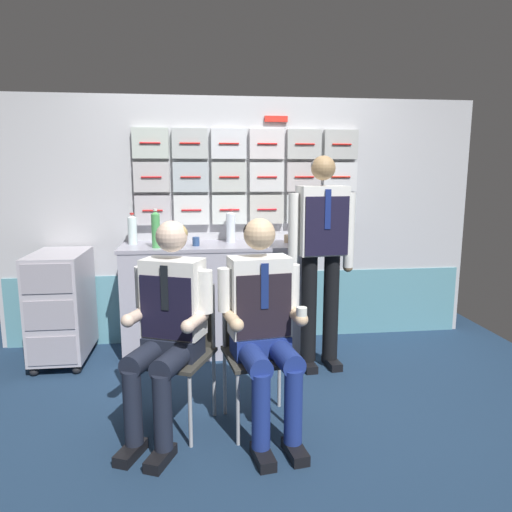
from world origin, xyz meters
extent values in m
cube|color=#1C324D|center=(0.00, 0.00, -0.02)|extent=(4.80, 4.80, 0.04)
cube|color=#B9BAC0|center=(0.00, 1.38, 1.07)|extent=(4.20, 0.06, 2.15)
cube|color=#5893A2|center=(0.00, 1.34, 0.31)|extent=(4.12, 0.01, 0.62)
cube|color=#B9B5BC|center=(-0.76, 1.32, 1.19)|extent=(0.30, 0.06, 0.25)
cylinder|color=red|center=(-0.76, 1.28, 1.19)|extent=(0.17, 0.01, 0.01)
cube|color=silver|center=(-0.44, 1.32, 1.19)|extent=(0.30, 0.06, 0.25)
cylinder|color=red|center=(-0.44, 1.28, 1.19)|extent=(0.17, 0.01, 0.01)
cube|color=silver|center=(-0.11, 1.32, 1.19)|extent=(0.30, 0.06, 0.25)
cylinder|color=red|center=(-0.11, 1.28, 1.19)|extent=(0.17, 0.01, 0.01)
cube|color=beige|center=(0.22, 1.32, 1.19)|extent=(0.30, 0.06, 0.25)
cylinder|color=red|center=(0.22, 1.28, 1.19)|extent=(0.17, 0.01, 0.01)
cube|color=silver|center=(0.55, 1.32, 1.19)|extent=(0.30, 0.06, 0.25)
cylinder|color=red|center=(0.55, 1.28, 1.19)|extent=(0.17, 0.01, 0.01)
cube|color=silver|center=(0.88, 1.32, 1.19)|extent=(0.30, 0.06, 0.25)
cylinder|color=red|center=(0.88, 1.28, 1.19)|extent=(0.17, 0.01, 0.01)
cube|color=#B6B3B5|center=(-0.76, 1.32, 1.47)|extent=(0.30, 0.06, 0.25)
cylinder|color=red|center=(-0.76, 1.28, 1.47)|extent=(0.17, 0.01, 0.01)
cube|color=#A8B4BA|center=(-0.44, 1.32, 1.47)|extent=(0.30, 0.06, 0.25)
cylinder|color=red|center=(-0.44, 1.28, 1.47)|extent=(0.17, 0.01, 0.01)
cube|color=#B9BFBA|center=(-0.11, 1.32, 1.47)|extent=(0.30, 0.06, 0.25)
cylinder|color=red|center=(-0.11, 1.28, 1.47)|extent=(0.17, 0.01, 0.01)
cube|color=silver|center=(0.22, 1.32, 1.47)|extent=(0.30, 0.06, 0.25)
cylinder|color=red|center=(0.22, 1.28, 1.47)|extent=(0.17, 0.01, 0.01)
cube|color=#BBB4B5|center=(0.55, 1.32, 1.47)|extent=(0.30, 0.06, 0.25)
cylinder|color=red|center=(0.55, 1.28, 1.47)|extent=(0.17, 0.01, 0.01)
cube|color=silver|center=(0.88, 1.32, 1.47)|extent=(0.30, 0.06, 0.25)
cylinder|color=red|center=(0.88, 1.28, 1.47)|extent=(0.17, 0.01, 0.01)
cube|color=#B3BFB6|center=(-0.76, 1.32, 1.75)|extent=(0.30, 0.06, 0.25)
cylinder|color=red|center=(-0.76, 1.28, 1.75)|extent=(0.17, 0.01, 0.01)
cube|color=#ADB3B3|center=(-0.44, 1.32, 1.75)|extent=(0.30, 0.06, 0.25)
cylinder|color=red|center=(-0.44, 1.28, 1.75)|extent=(0.17, 0.01, 0.01)
cube|color=silver|center=(-0.11, 1.32, 1.75)|extent=(0.30, 0.06, 0.25)
cylinder|color=red|center=(-0.11, 1.28, 1.75)|extent=(0.17, 0.01, 0.01)
cube|color=silver|center=(0.22, 1.32, 1.75)|extent=(0.30, 0.06, 0.25)
cylinder|color=red|center=(0.22, 1.28, 1.75)|extent=(0.17, 0.01, 0.01)
cube|color=#AFB1B0|center=(0.55, 1.32, 1.75)|extent=(0.30, 0.06, 0.25)
cylinder|color=red|center=(0.55, 1.28, 1.75)|extent=(0.17, 0.01, 0.01)
cube|color=#ADAFAD|center=(0.88, 1.32, 1.75)|extent=(0.30, 0.06, 0.25)
cylinder|color=red|center=(0.88, 1.28, 1.75)|extent=(0.17, 0.01, 0.01)
cube|color=red|center=(0.30, 1.33, 1.96)|extent=(0.20, 0.02, 0.05)
cube|color=#A9A7B8|center=(-0.22, 1.09, 0.45)|extent=(1.56, 0.52, 0.89)
cube|color=#9A98A8|center=(-0.22, 1.09, 0.91)|extent=(1.59, 0.53, 0.03)
sphere|color=black|center=(-1.63, 0.72, 0.04)|extent=(0.07, 0.07, 0.07)
sphere|color=black|center=(-1.32, 0.72, 0.04)|extent=(0.07, 0.07, 0.07)
sphere|color=black|center=(-1.63, 1.27, 0.04)|extent=(0.07, 0.07, 0.07)
sphere|color=black|center=(-1.32, 1.27, 0.04)|extent=(0.07, 0.07, 0.07)
cube|color=#B0ABB6|center=(-1.48, 0.99, 0.48)|extent=(0.40, 0.64, 0.82)
cube|color=#9B96A2|center=(-1.48, 0.67, 0.21)|extent=(0.35, 0.01, 0.22)
cube|color=#9B96A2|center=(-1.48, 0.67, 0.48)|extent=(0.35, 0.01, 0.22)
cube|color=#9B96A2|center=(-1.48, 0.67, 0.76)|extent=(0.35, 0.01, 0.22)
cylinder|color=#28282D|center=(-1.48, 0.69, 0.87)|extent=(0.32, 0.02, 0.02)
cylinder|color=#A8AAAF|center=(-0.77, -0.23, 0.21)|extent=(0.02, 0.02, 0.43)
cylinder|color=#A8AAAF|center=(-0.44, -0.37, 0.21)|extent=(0.02, 0.02, 0.43)
cylinder|color=#A8AAAF|center=(-0.63, 0.10, 0.21)|extent=(0.02, 0.02, 0.43)
cylinder|color=#A8AAAF|center=(-0.30, -0.04, 0.21)|extent=(0.02, 0.02, 0.43)
cube|color=#383730|center=(-0.54, -0.13, 0.44)|extent=(0.53, 0.53, 0.02)
cube|color=#383730|center=(-0.46, 0.04, 0.65)|extent=(0.35, 0.17, 0.40)
cylinder|color=#A8AAAF|center=(-0.63, 0.10, 0.65)|extent=(0.02, 0.02, 0.40)
cylinder|color=#A8AAAF|center=(-0.30, -0.04, 0.65)|extent=(0.02, 0.02, 0.40)
cube|color=black|center=(-0.76, -0.43, 0.03)|extent=(0.17, 0.24, 0.06)
cube|color=black|center=(-0.60, -0.50, 0.03)|extent=(0.17, 0.24, 0.06)
cylinder|color=#1A202E|center=(-0.75, -0.40, 0.27)|extent=(0.10, 0.10, 0.42)
cylinder|color=#1A202E|center=(-0.58, -0.47, 0.27)|extent=(0.10, 0.10, 0.42)
cylinder|color=#1A202E|center=(-0.68, -0.25, 0.50)|extent=(0.26, 0.38, 0.13)
cylinder|color=#1A202E|center=(-0.52, -0.32, 0.50)|extent=(0.26, 0.38, 0.13)
cube|color=#1A202E|center=(-0.54, -0.13, 0.51)|extent=(0.38, 0.31, 0.12)
cube|color=white|center=(-0.53, -0.12, 0.80)|extent=(0.39, 0.31, 0.46)
cube|color=black|center=(-0.57, -0.21, 0.76)|extent=(0.29, 0.14, 0.36)
cube|color=black|center=(-0.57, -0.21, 0.88)|extent=(0.04, 0.02, 0.25)
cylinder|color=white|center=(-0.71, -0.04, 0.85)|extent=(0.08, 0.08, 0.25)
cylinder|color=beige|center=(-0.74, -0.14, 0.70)|extent=(0.15, 0.24, 0.07)
sphere|color=beige|center=(-0.78, -0.23, 0.70)|extent=(0.08, 0.08, 0.08)
cylinder|color=white|center=(-0.34, -0.20, 0.85)|extent=(0.08, 0.08, 0.25)
cylinder|color=beige|center=(-0.40, -0.28, 0.70)|extent=(0.15, 0.24, 0.07)
sphere|color=beige|center=(-0.44, -0.38, 0.70)|extent=(0.08, 0.08, 0.08)
sphere|color=beige|center=(-0.53, -0.12, 1.15)|extent=(0.18, 0.18, 0.18)
ellipsoid|color=tan|center=(-0.52, -0.10, 1.17)|extent=(0.23, 0.22, 0.13)
cylinder|color=#A8AAAF|center=(-0.18, -0.38, 0.21)|extent=(0.02, 0.02, 0.43)
cylinder|color=#A8AAAF|center=(0.18, -0.33, 0.21)|extent=(0.02, 0.02, 0.43)
cylinder|color=#A8AAAF|center=(-0.23, -0.03, 0.21)|extent=(0.02, 0.02, 0.43)
cylinder|color=#A8AAAF|center=(0.12, 0.03, 0.21)|extent=(0.02, 0.02, 0.43)
cube|color=#383730|center=(-0.03, -0.18, 0.44)|extent=(0.46, 0.46, 0.02)
cube|color=#383730|center=(-0.06, 0.01, 0.65)|extent=(0.37, 0.08, 0.40)
cylinder|color=#A8AAAF|center=(-0.23, -0.03, 0.65)|extent=(0.02, 0.02, 0.40)
cylinder|color=#A8AAAF|center=(0.12, 0.03, 0.65)|extent=(0.02, 0.02, 0.40)
cube|color=black|center=(-0.06, -0.56, 0.03)|extent=(0.12, 0.23, 0.06)
cube|color=black|center=(0.12, -0.53, 0.03)|extent=(0.12, 0.23, 0.06)
cylinder|color=navy|center=(-0.07, -0.52, 0.27)|extent=(0.10, 0.10, 0.42)
cylinder|color=navy|center=(0.11, -0.49, 0.27)|extent=(0.10, 0.10, 0.42)
cylinder|color=navy|center=(-0.09, -0.35, 0.50)|extent=(0.18, 0.38, 0.13)
cylinder|color=navy|center=(0.09, -0.33, 0.50)|extent=(0.18, 0.38, 0.13)
cube|color=navy|center=(-0.03, -0.18, 0.51)|extent=(0.35, 0.25, 0.12)
cube|color=white|center=(-0.03, -0.16, 0.80)|extent=(0.37, 0.24, 0.46)
cube|color=black|center=(-0.02, -0.26, 0.76)|extent=(0.32, 0.06, 0.37)
cube|color=navy|center=(-0.01, -0.26, 0.88)|extent=(0.04, 0.01, 0.26)
cylinder|color=white|center=(-0.23, -0.19, 0.85)|extent=(0.08, 0.08, 0.25)
cylinder|color=beige|center=(-0.20, -0.29, 0.70)|extent=(0.10, 0.24, 0.07)
sphere|color=beige|center=(-0.18, -0.39, 0.70)|extent=(0.08, 0.08, 0.08)
cylinder|color=white|center=(0.17, -0.13, 0.85)|extent=(0.08, 0.08, 0.25)
cylinder|color=beige|center=(0.17, -0.23, 0.70)|extent=(0.10, 0.24, 0.07)
sphere|color=beige|center=(0.18, -0.34, 0.70)|extent=(0.08, 0.08, 0.08)
cylinder|color=white|center=(0.18, -0.34, 0.74)|extent=(0.06, 0.06, 0.06)
sphere|color=beige|center=(-0.03, -0.16, 1.16)|extent=(0.18, 0.18, 0.18)
ellipsoid|color=black|center=(-0.03, -0.14, 1.18)|extent=(0.20, 0.19, 0.13)
cube|color=black|center=(0.45, 0.60, 0.03)|extent=(0.11, 0.25, 0.06)
cube|color=black|center=(0.65, 0.61, 0.03)|extent=(0.11, 0.25, 0.06)
cylinder|color=black|center=(0.45, 0.63, 0.48)|extent=(0.12, 0.12, 0.84)
cylinder|color=black|center=(0.63, 0.64, 0.48)|extent=(0.12, 0.12, 0.84)
cube|color=white|center=(0.54, 0.63, 1.16)|extent=(0.38, 0.24, 0.51)
cube|color=black|center=(0.55, 0.53, 1.12)|extent=(0.33, 0.04, 0.43)
cube|color=navy|center=(0.55, 0.52, 1.25)|extent=(0.04, 0.01, 0.29)
cylinder|color=white|center=(0.32, 0.61, 1.08)|extent=(0.08, 0.08, 0.57)
sphere|color=#9F7D55|center=(0.32, 0.61, 0.79)|extent=(0.08, 0.08, 0.08)
cylinder|color=white|center=(0.76, 0.66, 1.08)|extent=(0.08, 0.08, 0.57)
sphere|color=#9F7D55|center=(0.76, 0.66, 0.79)|extent=(0.08, 0.08, 0.08)
sphere|color=#9F7D55|center=(0.54, 0.63, 1.54)|extent=(0.18, 0.18, 0.18)
ellipsoid|color=gray|center=(0.54, 0.65, 1.56)|extent=(0.19, 0.18, 0.13)
cylinder|color=silver|center=(-0.11, 1.19, 1.04)|extent=(0.08, 0.08, 0.24)
cone|color=silver|center=(-0.11, 1.19, 1.18)|extent=(0.08, 0.08, 0.02)
cylinder|color=red|center=(-0.11, 1.19, 1.20)|extent=(0.04, 0.04, 0.02)
cylinder|color=silver|center=(-0.92, 1.17, 1.03)|extent=(0.07, 0.07, 0.22)
cone|color=silver|center=(-0.92, 1.17, 1.15)|extent=(0.07, 0.07, 0.02)
cylinder|color=red|center=(-0.92, 1.17, 1.18)|extent=(0.03, 0.03, 0.02)
cylinder|color=#4BA255|center=(-0.71, 0.96, 1.06)|extent=(0.07, 0.07, 0.27)
cone|color=#4BA255|center=(-0.71, 0.96, 1.20)|extent=(0.07, 0.07, 0.02)
cylinder|color=silver|center=(-0.71, 0.96, 1.22)|extent=(0.03, 0.03, 0.02)
cylinder|color=tan|center=(0.38, 1.12, 0.95)|extent=(0.07, 0.07, 0.07)
cylinder|color=#382114|center=(0.38, 1.12, 0.98)|extent=(0.06, 0.06, 0.01)
cylinder|color=navy|center=(-0.69, 1.08, 0.95)|extent=(0.07, 0.07, 0.06)
cylinder|color=#382114|center=(-0.69, 1.08, 0.97)|extent=(0.06, 0.06, 0.01)
cylinder|color=navy|center=(-0.40, 1.02, 0.96)|extent=(0.06, 0.06, 0.07)
cylinder|color=#382114|center=(-0.40, 1.02, 0.99)|extent=(0.05, 0.05, 0.01)
ellipsoid|color=yellow|center=(0.14, 1.19, 0.94)|extent=(0.17, 0.10, 0.04)
cylinder|color=#4C3819|center=(0.21, 1.22, 0.95)|extent=(0.01, 0.01, 0.02)
camera|label=1|loc=(-0.37, -2.81, 1.51)|focal=33.13mm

